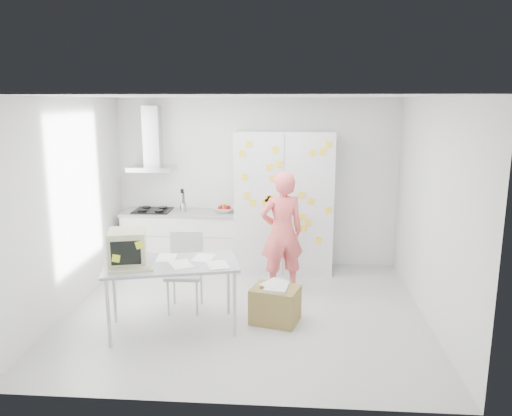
# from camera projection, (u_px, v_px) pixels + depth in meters

# --- Properties ---
(floor) EXTENTS (4.50, 4.00, 0.02)m
(floor) POSITION_uv_depth(u_px,v_px,m) (245.00, 312.00, 6.41)
(floor) COLOR silver
(floor) RESTS_ON ground
(walls) EXTENTS (4.52, 4.01, 2.70)m
(walls) POSITION_uv_depth(u_px,v_px,m) (250.00, 198.00, 6.82)
(walls) COLOR white
(walls) RESTS_ON ground
(ceiling) EXTENTS (4.50, 4.00, 0.02)m
(ceiling) POSITION_uv_depth(u_px,v_px,m) (244.00, 96.00, 5.83)
(ceiling) COLOR white
(ceiling) RESTS_ON walls
(counter_run) EXTENTS (1.84, 0.63, 1.28)m
(counter_run) POSITION_uv_depth(u_px,v_px,m) (181.00, 239.00, 8.05)
(counter_run) COLOR white
(counter_run) RESTS_ON ground
(range_hood) EXTENTS (0.70, 0.48, 1.01)m
(range_hood) POSITION_uv_depth(u_px,v_px,m) (152.00, 145.00, 7.90)
(range_hood) COLOR silver
(range_hood) RESTS_ON walls
(tall_cabinet) EXTENTS (1.50, 0.68, 2.20)m
(tall_cabinet) POSITION_uv_depth(u_px,v_px,m) (284.00, 202.00, 7.77)
(tall_cabinet) COLOR silver
(tall_cabinet) RESTS_ON ground
(person) EXTENTS (0.72, 0.58, 1.71)m
(person) POSITION_uv_depth(u_px,v_px,m) (282.00, 232.00, 6.94)
(person) COLOR #FF6363
(person) RESTS_ON ground
(desk) EXTENTS (1.65, 1.10, 1.21)m
(desk) POSITION_uv_depth(u_px,v_px,m) (144.00, 255.00, 5.71)
(desk) COLOR #A7A9B1
(desk) RESTS_ON ground
(chair) EXTENTS (0.46, 0.46, 0.99)m
(chair) POSITION_uv_depth(u_px,v_px,m) (186.00, 266.00, 6.42)
(chair) COLOR silver
(chair) RESTS_ON ground
(cardboard_box) EXTENTS (0.65, 0.57, 0.48)m
(cardboard_box) POSITION_uv_depth(u_px,v_px,m) (275.00, 304.00, 6.07)
(cardboard_box) COLOR olive
(cardboard_box) RESTS_ON ground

